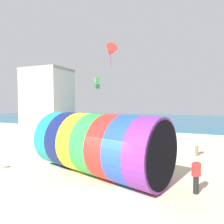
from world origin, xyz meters
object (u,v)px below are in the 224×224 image
at_px(kite_handler, 196,175).
at_px(kite_red_delta, 111,51).
at_px(bystander_near_water, 197,145).
at_px(giant_inflatable_tube, 99,144).
at_px(kite_green_box, 97,83).

height_order(kite_handler, kite_red_delta, kite_red_delta).
relative_size(kite_handler, bystander_near_water, 1.03).
xyz_separation_m(giant_inflatable_tube, kite_red_delta, (-1.63, 5.52, 6.76)).
distance_m(giant_inflatable_tube, kite_green_box, 13.77).
xyz_separation_m(kite_handler, bystander_near_water, (0.05, 7.02, -0.03)).
xyz_separation_m(kite_handler, kite_red_delta, (-6.84, 6.05, 7.67)).
relative_size(kite_green_box, bystander_near_water, 0.85).
bearing_deg(kite_red_delta, kite_handler, -41.49).
distance_m(kite_red_delta, bystander_near_water, 10.38).
distance_m(giant_inflatable_tube, bystander_near_water, 8.41).
bearing_deg(giant_inflatable_tube, kite_green_box, 117.63).
height_order(giant_inflatable_tube, kite_handler, giant_inflatable_tube).
xyz_separation_m(kite_handler, kite_green_box, (-11.21, 11.99, 5.64)).
bearing_deg(kite_green_box, bystander_near_water, -23.78).
relative_size(giant_inflatable_tube, bystander_near_water, 5.32).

